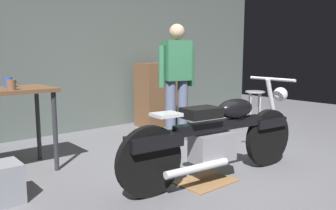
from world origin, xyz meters
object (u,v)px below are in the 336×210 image
(person_standing, at_px, (177,77))
(shop_stool, at_px, (255,100))
(motorcycle, at_px, (218,135))
(mug_brown_stoneware, at_px, (11,85))
(mug_blue_enamel, at_px, (8,82))
(wooden_dresser, at_px, (160,94))

(person_standing, bearing_deg, shop_stool, -177.47)
(person_standing, bearing_deg, motorcycle, 76.01)
(mug_brown_stoneware, bearing_deg, shop_stool, -2.61)
(shop_stool, bearing_deg, mug_brown_stoneware, 177.39)
(motorcycle, distance_m, mug_blue_enamel, 2.26)
(motorcycle, height_order, shop_stool, motorcycle)
(motorcycle, bearing_deg, mug_brown_stoneware, 145.29)
(motorcycle, height_order, mug_brown_stoneware, mug_brown_stoneware)
(person_standing, height_order, mug_blue_enamel, person_standing)
(person_standing, xyz_separation_m, mug_brown_stoneware, (-2.25, -0.09, 0.03))
(mug_brown_stoneware, bearing_deg, motorcycle, -40.90)
(shop_stool, xyz_separation_m, mug_blue_enamel, (-3.71, 0.46, 0.46))
(wooden_dresser, bearing_deg, mug_blue_enamel, -162.90)
(person_standing, bearing_deg, mug_blue_enamel, 7.35)
(mug_brown_stoneware, height_order, mug_blue_enamel, mug_blue_enamel)
(wooden_dresser, xyz_separation_m, mug_brown_stoneware, (-2.76, -1.12, 0.40))
(motorcycle, bearing_deg, person_standing, 69.79)
(wooden_dresser, relative_size, mug_blue_enamel, 9.04)
(mug_brown_stoneware, xyz_separation_m, mug_blue_enamel, (0.05, 0.29, 0.00))
(wooden_dresser, bearing_deg, person_standing, -116.30)
(shop_stool, relative_size, mug_blue_enamel, 5.26)
(shop_stool, relative_size, wooden_dresser, 0.58)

